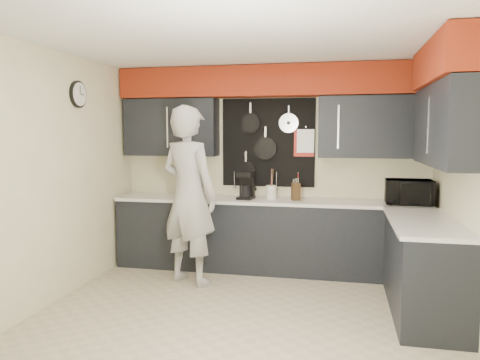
% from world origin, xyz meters
% --- Properties ---
extents(ground, '(4.00, 4.00, 0.00)m').
position_xyz_m(ground, '(0.00, 0.00, 0.00)').
color(ground, tan).
rests_on(ground, ground).
extents(back_wall_assembly, '(4.00, 0.36, 2.60)m').
position_xyz_m(back_wall_assembly, '(0.01, 1.60, 2.01)').
color(back_wall_assembly, beige).
rests_on(back_wall_assembly, ground).
extents(right_wall_assembly, '(0.36, 3.50, 2.60)m').
position_xyz_m(right_wall_assembly, '(1.85, 0.26, 1.94)').
color(right_wall_assembly, beige).
rests_on(right_wall_assembly, ground).
extents(left_wall_assembly, '(0.05, 3.50, 2.60)m').
position_xyz_m(left_wall_assembly, '(-1.99, 0.02, 1.33)').
color(left_wall_assembly, beige).
rests_on(left_wall_assembly, ground).
extents(base_cabinets, '(3.95, 2.20, 0.92)m').
position_xyz_m(base_cabinets, '(0.49, 1.13, 0.46)').
color(base_cabinets, black).
rests_on(base_cabinets, ground).
extents(microwave, '(0.52, 0.36, 0.29)m').
position_xyz_m(microwave, '(1.67, 1.37, 1.06)').
color(microwave, black).
rests_on(microwave, base_cabinets).
extents(knife_block, '(0.12, 0.12, 0.22)m').
position_xyz_m(knife_block, '(0.35, 1.42, 1.03)').
color(knife_block, '#332010').
rests_on(knife_block, base_cabinets).
extents(utensil_crock, '(0.14, 0.14, 0.17)m').
position_xyz_m(utensil_crock, '(0.04, 1.46, 1.01)').
color(utensil_crock, white).
rests_on(utensil_crock, base_cabinets).
extents(coffee_maker, '(0.21, 0.25, 0.34)m').
position_xyz_m(coffee_maker, '(-0.28, 1.41, 1.10)').
color(coffee_maker, black).
rests_on(coffee_maker, base_cabinets).
extents(person, '(0.89, 0.75, 2.07)m').
position_xyz_m(person, '(-0.82, 0.77, 1.03)').
color(person, '#ADADAB').
rests_on(person, ground).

